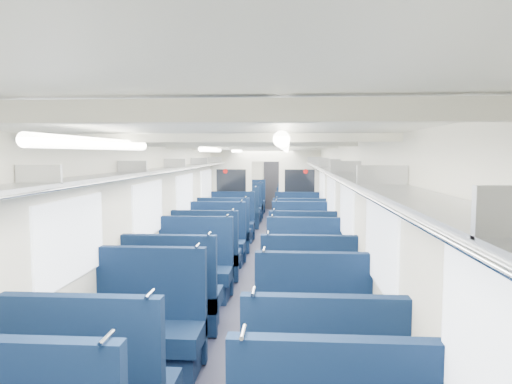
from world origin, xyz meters
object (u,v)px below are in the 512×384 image
object	(u,v)px
seat_8	(173,300)
seat_9	(308,301)
seat_20	(240,215)
seat_23	(296,211)
seat_16	(224,235)
seat_18	(232,226)
seat_27	(295,203)
seat_19	(298,226)
seat_7	(313,343)
end_door	(273,184)
seat_21	(296,216)
seat_14	(217,245)
seat_11	(304,275)
bulkhead	(265,191)
seat_26	(250,203)
seat_25	(295,207)
seat_13	(302,259)
seat_12	(207,258)
seat_10	(194,273)
seat_17	(299,236)
seat_24	(247,207)
seat_15	(300,244)
seat_22	(244,210)
seat_6	(148,332)

from	to	relation	value
seat_8	seat_9	bearing A→B (deg)	3.39
seat_20	seat_23	xyz separation A→B (m)	(1.66, 1.06, 0.00)
seat_16	seat_18	world-z (taller)	same
seat_27	seat_19	bearing A→B (deg)	-90.00
seat_7	end_door	bearing A→B (deg)	93.43
seat_21	seat_14	bearing A→B (deg)	-110.75
seat_11	seat_16	bearing A→B (deg)	116.84
seat_8	seat_9	xyz separation A→B (m)	(1.66, 0.10, 0.00)
bulkhead	seat_18	xyz separation A→B (m)	(-0.83, -0.34, -0.84)
seat_8	seat_26	xyz separation A→B (m)	(0.00, 11.33, 0.00)
seat_21	end_door	bearing A→B (deg)	99.72
seat_18	seat_26	world-z (taller)	same
seat_9	seat_14	xyz separation A→B (m)	(-1.66, 3.36, 0.00)
bulkhead	seat_7	size ratio (longest dim) A/B	2.20
seat_19	seat_25	bearing A→B (deg)	90.00
seat_11	seat_13	distance (m)	1.07
bulkhead	seat_11	xyz separation A→B (m)	(0.83, -4.96, -0.84)
seat_11	seat_13	bearing A→B (deg)	90.00
bulkhead	seat_12	bearing A→B (deg)	-101.94
seat_8	seat_21	world-z (taller)	same
end_door	seat_8	xyz separation A→B (m)	(-0.83, -12.68, -0.61)
bulkhead	seat_11	size ratio (longest dim) A/B	2.20
seat_11	seat_23	world-z (taller)	same
end_door	seat_11	xyz separation A→B (m)	(0.83, -11.37, -0.61)
end_door	seat_10	xyz separation A→B (m)	(-0.83, -11.38, -0.61)
seat_10	seat_17	size ratio (longest dim) A/B	1.00
seat_19	seat_24	bearing A→B (deg)	111.77
seat_15	seat_23	distance (m)	5.31
seat_10	seat_22	size ratio (longest dim) A/B	1.00
seat_18	seat_19	xyz separation A→B (m)	(1.66, -0.01, 0.00)
seat_12	seat_25	distance (m)	7.91
seat_10	seat_6	bearing A→B (deg)	-90.00
seat_9	seat_25	xyz separation A→B (m)	(0.00, 9.98, 0.00)
seat_6	seat_11	bearing A→B (deg)	54.66
seat_10	seat_12	bearing A→B (deg)	90.00
seat_10	seat_22	xyz separation A→B (m)	(0.00, 7.73, 0.00)
seat_20	seat_26	bearing A→B (deg)	90.00
seat_24	seat_20	bearing A→B (deg)	-90.00
seat_27	seat_18	bearing A→B (deg)	-107.44
end_door	seat_27	size ratio (longest dim) A/B	1.57
end_door	seat_7	distance (m)	13.89
seat_19	seat_20	size ratio (longest dim) A/B	1.00
seat_8	seat_19	bearing A→B (deg)	74.33
bulkhead	seat_20	size ratio (longest dim) A/B	2.20
seat_11	seat_24	distance (m)	8.91
seat_6	seat_16	distance (m)	5.62
seat_17	seat_26	distance (m)	6.94
seat_20	seat_25	distance (m)	2.76
seat_9	seat_17	distance (m)	4.50
seat_17	seat_21	size ratio (longest dim) A/B	1.00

